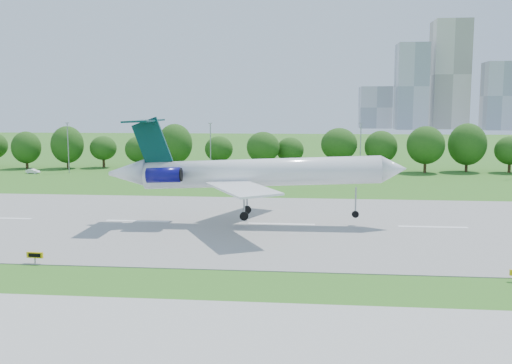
# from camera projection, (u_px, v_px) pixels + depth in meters

# --- Properties ---
(ground) EXTENTS (600.00, 600.00, 0.00)m
(ground) POSITION_uv_depth(u_px,v_px,m) (266.00, 279.00, 52.48)
(ground) COLOR #2F641A
(ground) RESTS_ON ground
(runway) EXTENTS (400.00, 45.00, 0.08)m
(runway) POSITION_uv_depth(u_px,v_px,m) (281.00, 224.00, 77.14)
(runway) COLOR gray
(runway) RESTS_ON ground
(tree_line) EXTENTS (288.40, 8.40, 10.40)m
(tree_line) POSITION_uv_depth(u_px,v_px,m) (297.00, 146.00, 142.45)
(tree_line) COLOR #382314
(tree_line) RESTS_ON ground
(light_poles) EXTENTS (175.90, 0.25, 12.19)m
(light_poles) POSITION_uv_depth(u_px,v_px,m) (285.00, 148.00, 132.81)
(light_poles) COLOR gray
(light_poles) RESTS_ON ground
(skyline) EXTENTS (127.00, 52.00, 80.00)m
(skyline) POSITION_uv_depth(u_px,v_px,m) (443.00, 88.00, 424.03)
(skyline) COLOR #B2B2B7
(skyline) RESTS_ON ground
(airliner) EXTENTS (40.32, 29.42, 13.57)m
(airliner) POSITION_uv_depth(u_px,v_px,m) (246.00, 172.00, 76.63)
(airliner) COLOR white
(airliner) RESTS_ON ground
(taxi_sign_left) EXTENTS (1.76, 0.33, 1.23)m
(taxi_sign_left) POSITION_uv_depth(u_px,v_px,m) (35.00, 255.00, 57.54)
(taxi_sign_left) COLOR gray
(taxi_sign_left) RESTS_ON ground
(service_vehicle_a) EXTENTS (3.60, 1.90, 1.13)m
(service_vehicle_a) POSITION_uv_depth(u_px,v_px,m) (33.00, 171.00, 137.19)
(service_vehicle_a) COLOR white
(service_vehicle_a) RESTS_ON ground
(service_vehicle_b) EXTENTS (3.57, 2.37, 1.13)m
(service_vehicle_b) POSITION_uv_depth(u_px,v_px,m) (187.00, 173.00, 132.87)
(service_vehicle_b) COLOR silver
(service_vehicle_b) RESTS_ON ground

